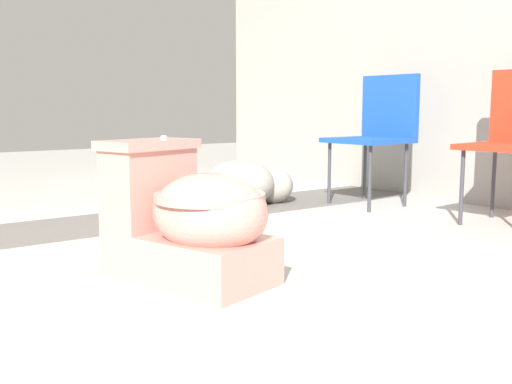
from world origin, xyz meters
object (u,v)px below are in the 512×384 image
Objects in this scene: folding_chair_left at (379,125)px; boulder_near at (239,183)px; toilet at (190,221)px; boulder_far at (269,185)px.

boulder_near is at bearing -32.02° from folding_chair_left.
boulder_near is (-0.46, -0.78, -0.36)m from folding_chair_left.
folding_chair_left is at bearing 59.44° from boulder_near.
boulder_near is (-1.24, 1.09, -0.07)m from toilet.
boulder_near is at bearing -96.05° from boulder_far.
folding_chair_left is 0.97m from boulder_near.
folding_chair_left is 1.85× the size of boulder_near.
folding_chair_left is 2.50× the size of boulder_far.
folding_chair_left reaches higher than boulder_far.
toilet is 2.11× the size of boulder_far.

